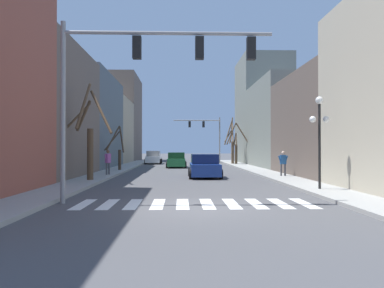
{
  "coord_description": "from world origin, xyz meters",
  "views": [
    {
      "loc": [
        -0.52,
        -12.5,
        2.06
      ],
      "look_at": [
        0.42,
        18.24,
        2.36
      ],
      "focal_mm": 35.0,
      "sensor_mm": 36.0,
      "label": 1
    }
  ],
  "objects": [
    {
      "name": "sidewalk_right",
      "position": [
        6.17,
        0.0,
        0.07
      ],
      "size": [
        2.1,
        90.0,
        0.15
      ],
      "color": "#9E9E99",
      "rests_on": "ground_plane"
    },
    {
      "name": "car_driving_toward_lane",
      "position": [
        1.13,
        13.24,
        0.76
      ],
      "size": [
        2.2,
        4.3,
        1.62
      ],
      "rotation": [
        0.0,
        0.0,
        1.57
      ],
      "color": "navy",
      "rests_on": "ground_plane"
    },
    {
      "name": "traffic_signal_far",
      "position": [
        3.03,
        38.92,
        4.51
      ],
      "size": [
        6.47,
        0.28,
        6.23
      ],
      "color": "gray",
      "rests_on": "ground_plane"
    },
    {
      "name": "street_tree_left_mid",
      "position": [
        6.07,
        31.29,
        2.34
      ],
      "size": [
        2.72,
        1.39,
        4.9
      ],
      "color": "#473828",
      "rests_on": "sidewalk_right"
    },
    {
      "name": "street_tree_right_far",
      "position": [
        5.63,
        32.34,
        2.66
      ],
      "size": [
        1.28,
        3.34,
        5.61
      ],
      "color": "brown",
      "rests_on": "sidewalk_right"
    },
    {
      "name": "sidewalk_left",
      "position": [
        -6.17,
        0.0,
        0.07
      ],
      "size": [
        2.1,
        90.0,
        0.15
      ],
      "color": "#9E9E99",
      "rests_on": "ground_plane"
    },
    {
      "name": "street_tree_left_far",
      "position": [
        -5.91,
        19.87,
        1.9
      ],
      "size": [
        2.01,
        1.61,
        3.83
      ],
      "color": "#473828",
      "rests_on": "sidewalk_left"
    },
    {
      "name": "building_row_left",
      "position": [
        -10.22,
        23.25,
        5.46
      ],
      "size": [
        6.0,
        58.52,
        13.23
      ],
      "color": "#934C3D",
      "rests_on": "ground_plane"
    },
    {
      "name": "traffic_signal_near",
      "position": [
        -2.01,
        1.41,
        5.04
      ],
      "size": [
        7.86,
        0.28,
        6.73
      ],
      "color": "gray",
      "rests_on": "ground_plane"
    },
    {
      "name": "car_driving_away_lane",
      "position": [
        -3.98,
        35.25,
        0.77
      ],
      "size": [
        2.04,
        4.14,
        1.66
      ],
      "rotation": [
        0.0,
        0.0,
        1.57
      ],
      "color": "white",
      "rests_on": "ground_plane"
    },
    {
      "name": "street_lamp_right_corner",
      "position": [
        5.94,
        4.69,
        3.19
      ],
      "size": [
        0.95,
        0.36,
        4.3
      ],
      "color": "black",
      "rests_on": "sidewalk_right"
    },
    {
      "name": "pedestrian_waiting_at_curb",
      "position": [
        6.45,
        12.72,
        1.14
      ],
      "size": [
        0.72,
        0.28,
        1.68
      ],
      "rotation": [
        0.0,
        0.0,
        0.17
      ],
      "color": "#4C4C51",
      "rests_on": "sidewalk_right"
    },
    {
      "name": "car_parked_right_mid",
      "position": [
        -0.96,
        26.44,
        0.74
      ],
      "size": [
        2.07,
        4.38,
        1.57
      ],
      "rotation": [
        0.0,
        0.0,
        -1.57
      ],
      "color": "#236B38",
      "rests_on": "ground_plane"
    },
    {
      "name": "street_tree_left_near",
      "position": [
        -5.96,
        9.86,
        2.61
      ],
      "size": [
        3.35,
        2.53,
        5.76
      ],
      "color": "brown",
      "rests_on": "sidewalk_left"
    },
    {
      "name": "ground_plane",
      "position": [
        0.0,
        0.0,
        0.0
      ],
      "size": [
        240.0,
        240.0,
        0.0
      ],
      "primitive_type": "plane",
      "color": "#4C4C4F"
    },
    {
      "name": "pedestrian_on_right_sidewalk",
      "position": [
        -5.68,
        14.16,
        1.19
      ],
      "size": [
        0.39,
        0.72,
        1.76
      ],
      "rotation": [
        0.0,
        0.0,
        4.29
      ],
      "color": "#4C4C51",
      "rests_on": "sidewalk_left"
    },
    {
      "name": "building_row_right",
      "position": [
        10.22,
        19.13,
        5.0
      ],
      "size": [
        6.0,
        46.57,
        13.64
      ],
      "color": "#BCB299",
      "rests_on": "ground_plane"
    },
    {
      "name": "crosswalk_stripes",
      "position": [
        0.0,
        1.2,
        0.0
      ],
      "size": [
        8.55,
        2.6,
        0.01
      ],
      "color": "white",
      "rests_on": "ground_plane"
    }
  ]
}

